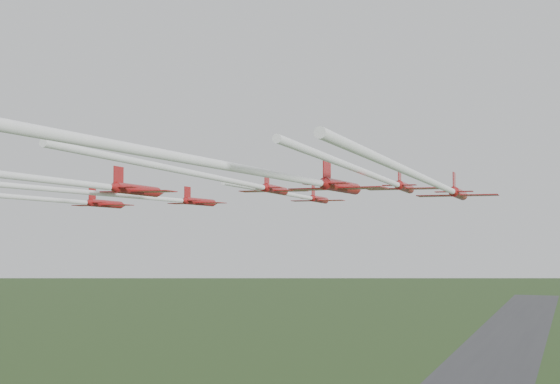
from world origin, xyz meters
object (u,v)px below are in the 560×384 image
(jet_lead, at_px, (301,196))
(jet_row2_right, at_px, (385,180))
(jet_row2_left, at_px, (136,196))
(jet_row3_left, at_px, (33,198))
(jet_row3_mid, at_px, (237,182))
(jet_row3_right, at_px, (439,185))
(jet_row4_left, at_px, (63,181))
(jet_row4_right, at_px, (263,172))

(jet_lead, height_order, jet_row2_right, jet_row2_right)
(jet_lead, relative_size, jet_row2_left, 0.73)
(jet_row3_left, bearing_deg, jet_row3_mid, 0.03)
(jet_row2_right, bearing_deg, jet_row3_right, -62.50)
(jet_row4_left, height_order, jet_row4_right, jet_row4_left)
(jet_row2_right, bearing_deg, jet_row3_mid, -135.86)
(jet_row4_left, bearing_deg, jet_row2_right, 40.75)
(jet_row2_right, xyz_separation_m, jet_row4_left, (-25.96, -23.98, -1.16))
(jet_row3_mid, height_order, jet_row4_left, jet_row4_left)
(jet_row2_left, bearing_deg, jet_row3_left, -122.92)
(jet_row3_mid, relative_size, jet_row4_right, 0.76)
(jet_row3_left, xyz_separation_m, jet_row4_right, (34.23, -15.59, 0.64))
(jet_lead, bearing_deg, jet_row4_left, -107.65)
(jet_row3_left, height_order, jet_row4_left, jet_row4_left)
(jet_row3_left, relative_size, jet_row4_right, 0.85)
(jet_row3_mid, distance_m, jet_row3_right, 20.95)
(jet_row3_mid, relative_size, jet_row3_right, 0.91)
(jet_row3_right, bearing_deg, jet_row4_right, -127.15)
(jet_row3_right, bearing_deg, jet_lead, 127.02)
(jet_lead, bearing_deg, jet_row4_right, -77.33)
(jet_row3_mid, distance_m, jet_row4_right, 19.52)
(jet_lead, xyz_separation_m, jet_row4_left, (-10.49, -39.78, -0.36))
(jet_lead, bearing_deg, jet_row2_right, -48.49)
(jet_row3_right, distance_m, jet_row4_right, 19.04)
(jet_row2_left, distance_m, jet_row2_right, 30.09)
(jet_row4_right, bearing_deg, jet_lead, 108.50)
(jet_row3_right, bearing_deg, jet_row3_left, 178.62)
(jet_row3_mid, relative_size, jet_row4_left, 0.88)
(jet_row2_right, bearing_deg, jet_lead, 131.84)
(jet_row3_left, distance_m, jet_row4_left, 14.54)
(jet_row2_left, bearing_deg, jet_row3_mid, -24.92)
(jet_row3_mid, bearing_deg, jet_row2_right, 42.56)
(jet_row2_right, distance_m, jet_row3_left, 39.73)
(jet_row2_left, distance_m, jet_row3_mid, 19.52)
(jet_row2_right, height_order, jet_row3_mid, jet_row2_right)
(jet_lead, bearing_deg, jet_row3_left, -128.19)
(jet_row3_mid, height_order, jet_row3_right, jet_row3_mid)
(jet_row2_left, distance_m, jet_row3_right, 39.64)
(jet_lead, relative_size, jet_row4_right, 0.62)
(jet_row2_right, bearing_deg, jet_row3_left, -161.13)
(jet_row3_mid, xyz_separation_m, jet_row4_right, (9.68, -16.94, -0.63))
(jet_row3_left, distance_m, jet_row3_right, 45.43)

